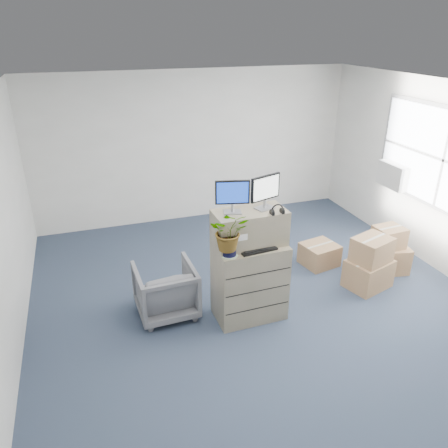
{
  "coord_description": "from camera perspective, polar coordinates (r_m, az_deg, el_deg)",
  "views": [
    {
      "loc": [
        -2.05,
        -4.29,
        3.5
      ],
      "look_at": [
        -0.47,
        0.4,
        1.23
      ],
      "focal_mm": 35.0,
      "sensor_mm": 36.0,
      "label": 1
    }
  ],
  "objects": [
    {
      "name": "phone_dock",
      "position": [
        5.39,
        3.03,
        -2.11
      ],
      "size": [
        0.06,
        0.05,
        0.13
      ],
      "rotation": [
        0.0,
        0.0,
        0.02
      ],
      "color": "silver",
      "rests_on": "filing_cabinet_lower"
    },
    {
      "name": "tissue_box",
      "position": [
        5.51,
        6.54,
        -0.94
      ],
      "size": [
        0.25,
        0.13,
        0.09
      ],
      "primitive_type": "cube",
      "rotation": [
        0.0,
        0.0,
        -0.02
      ],
      "color": "#45A4EA",
      "rests_on": "external_drive"
    },
    {
      "name": "ac_unit",
      "position": [
        7.86,
        21.36,
        5.95
      ],
      "size": [
        0.24,
        0.6,
        0.4
      ],
      "primitive_type": "cube",
      "color": "silver",
      "rests_on": "wall_right"
    },
    {
      "name": "keyboard",
      "position": [
        5.26,
        4.41,
        -3.3
      ],
      "size": [
        0.48,
        0.24,
        0.02
      ],
      "primitive_type": "cube",
      "rotation": [
        0.0,
        0.0,
        0.1
      ],
      "color": "black",
      "rests_on": "filing_cabinet_lower"
    },
    {
      "name": "monitor_right",
      "position": [
        5.21,
        5.43,
        4.41
      ],
      "size": [
        0.41,
        0.22,
        0.42
      ],
      "rotation": [
        0.0,
        0.0,
        0.32
      ],
      "color": "#99999E",
      "rests_on": "filing_cabinet_upper"
    },
    {
      "name": "potted_plant",
      "position": [
        5.0,
        0.68,
        -1.52
      ],
      "size": [
        0.54,
        0.58,
        0.46
      ],
      "rotation": [
        0.0,
        0.0,
        0.02
      ],
      "color": "#A0BB97",
      "rests_on": "filing_cabinet_lower"
    },
    {
      "name": "water_bottle",
      "position": [
        5.39,
        3.73,
        -0.97
      ],
      "size": [
        0.08,
        0.08,
        0.28
      ],
      "primitive_type": "cylinder",
      "color": "gray",
      "rests_on": "filing_cabinet_lower"
    },
    {
      "name": "headphones",
      "position": [
        5.15,
        6.96,
        1.79
      ],
      "size": [
        0.16,
        0.02,
        0.16
      ],
      "primitive_type": "torus",
      "rotation": [
        1.57,
        0.0,
        0.02
      ],
      "color": "black",
      "rests_on": "filing_cabinet_upper"
    },
    {
      "name": "external_drive",
      "position": [
        5.57,
        6.59,
        -1.49
      ],
      "size": [
        0.19,
        0.15,
        0.06
      ],
      "primitive_type": "cube",
      "rotation": [
        0.0,
        0.0,
        -0.05
      ],
      "color": "black",
      "rests_on": "filing_cabinet_lower"
    },
    {
      "name": "office_chair",
      "position": [
        5.76,
        -7.65,
        -8.29
      ],
      "size": [
        0.77,
        0.73,
        0.77
      ],
      "primitive_type": "imported",
      "rotation": [
        0.0,
        0.0,
        3.18
      ],
      "color": "slate",
      "rests_on": "ground"
    },
    {
      "name": "filing_cabinet_lower",
      "position": [
        5.62,
        3.36,
        -7.47
      ],
      "size": [
        0.89,
        0.56,
        1.03
      ],
      "primitive_type": "cube",
      "rotation": [
        0.0,
        0.0,
        0.02
      ],
      "color": "gray",
      "rests_on": "ground"
    },
    {
      "name": "cardboard_boxes",
      "position": [
        6.89,
        18.05,
        -4.2
      ],
      "size": [
        1.52,
        1.39,
        0.78
      ],
      "color": "brown",
      "rests_on": "ground"
    },
    {
      "name": "filing_cabinet_upper",
      "position": [
        5.31,
        3.35,
        -0.48
      ],
      "size": [
        0.89,
        0.46,
        0.44
      ],
      "primitive_type": "cube",
      "rotation": [
        0.0,
        0.0,
        0.02
      ],
      "color": "gray",
      "rests_on": "filing_cabinet_lower"
    },
    {
      "name": "wall_back",
      "position": [
        8.33,
        -3.82,
        10.01
      ],
      "size": [
        6.0,
        0.02,
        2.8
      ],
      "primitive_type": "cube",
      "color": "silver",
      "rests_on": "ground"
    },
    {
      "name": "monitor_left",
      "position": [
        5.08,
        1.11,
        3.83
      ],
      "size": [
        0.4,
        0.2,
        0.4
      ],
      "rotation": [
        0.0,
        0.0,
        -0.24
      ],
      "color": "#99999E",
      "rests_on": "filing_cabinet_upper"
    },
    {
      "name": "window",
      "position": [
        7.15,
        26.96,
        7.43
      ],
      "size": [
        0.07,
        2.72,
        1.52
      ],
      "color": "gray",
      "rests_on": "wall_right"
    },
    {
      "name": "mouse",
      "position": [
        5.41,
        7.56,
        -2.52
      ],
      "size": [
        0.1,
        0.06,
        0.03
      ],
      "primitive_type": "ellipsoid",
      "rotation": [
        0.0,
        0.0,
        0.05
      ],
      "color": "silver",
      "rests_on": "filing_cabinet_lower"
    },
    {
      "name": "ground",
      "position": [
        5.9,
        5.7,
        -11.85
      ],
      "size": [
        7.0,
        7.0,
        0.0
      ],
      "primitive_type": "plane",
      "color": "#242F41",
      "rests_on": "ground"
    }
  ]
}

